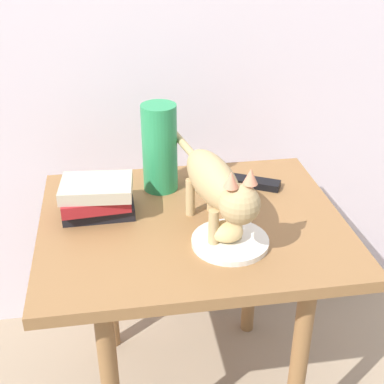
{
  "coord_description": "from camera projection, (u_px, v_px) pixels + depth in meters",
  "views": [
    {
      "loc": [
        -0.18,
        -1.13,
        1.33
      ],
      "look_at": [
        0.0,
        0.0,
        0.69
      ],
      "focal_mm": 49.84,
      "sensor_mm": 36.0,
      "label": 1
    }
  ],
  "objects": [
    {
      "name": "green_vase",
      "position": [
        160.0,
        148.0,
        1.44
      ],
      "size": [
        0.1,
        0.1,
        0.24
      ],
      "primitive_type": "cylinder",
      "color": "#288C51",
      "rests_on": "side_table"
    },
    {
      "name": "candle_jar",
      "position": [
        202.0,
        174.0,
        1.49
      ],
      "size": [
        0.07,
        0.07,
        0.08
      ],
      "color": "silver",
      "rests_on": "side_table"
    },
    {
      "name": "book_stack",
      "position": [
        97.0,
        198.0,
        1.35
      ],
      "size": [
        0.19,
        0.14,
        0.1
      ],
      "color": "black",
      "rests_on": "side_table"
    },
    {
      "name": "tv_remote",
      "position": [
        253.0,
        183.0,
        1.51
      ],
      "size": [
        0.15,
        0.11,
        0.02
      ],
      "primitive_type": "cube",
      "rotation": [
        0.0,
        0.0,
        -0.49
      ],
      "color": "black",
      "rests_on": "side_table"
    },
    {
      "name": "bread_roll",
      "position": [
        226.0,
        231.0,
        1.23
      ],
      "size": [
        0.09,
        0.08,
        0.05
      ],
      "primitive_type": "ellipsoid",
      "rotation": [
        0.0,
        0.0,
        2.9
      ],
      "color": "#E0BC7A",
      "rests_on": "plate"
    },
    {
      "name": "cat",
      "position": [
        217.0,
        185.0,
        1.23
      ],
      "size": [
        0.14,
        0.47,
        0.23
      ],
      "color": "tan",
      "rests_on": "side_table"
    },
    {
      "name": "plate",
      "position": [
        230.0,
        241.0,
        1.25
      ],
      "size": [
        0.18,
        0.18,
        0.01
      ],
      "primitive_type": "cylinder",
      "color": "silver",
      "rests_on": "side_table"
    },
    {
      "name": "side_table",
      "position": [
        192.0,
        248.0,
        1.39
      ],
      "size": [
        0.77,
        0.62,
        0.61
      ],
      "color": "olive",
      "rests_on": "ground"
    }
  ]
}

